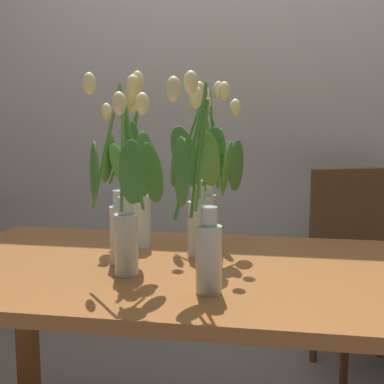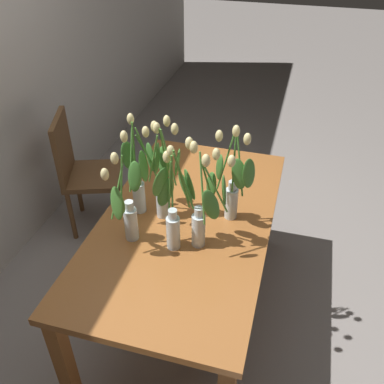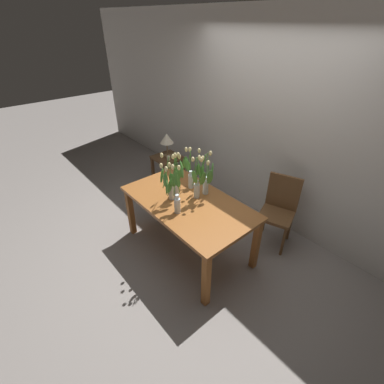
{
  "view_description": "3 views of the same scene",
  "coord_description": "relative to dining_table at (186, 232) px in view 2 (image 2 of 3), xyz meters",
  "views": [
    {
      "loc": [
        0.3,
        -1.67,
        1.24
      ],
      "look_at": [
        0.02,
        -0.07,
        0.98
      ],
      "focal_mm": 54.02,
      "sensor_mm": 36.0,
      "label": 1
    },
    {
      "loc": [
        -1.68,
        -0.5,
        2.19
      ],
      "look_at": [
        0.02,
        -0.03,
        0.91
      ],
      "focal_mm": 39.37,
      "sensor_mm": 36.0,
      "label": 2
    },
    {
      "loc": [
        2.0,
        -1.65,
        2.54
      ],
      "look_at": [
        0.05,
        0.02,
        0.89
      ],
      "focal_mm": 25.44,
      "sensor_mm": 36.0,
      "label": 3
    }
  ],
  "objects": [
    {
      "name": "tulip_vase_4",
      "position": [
        -0.19,
        -0.0,
        0.32
      ],
      "size": [
        0.16,
        0.23,
        0.58
      ],
      "color": "silver",
      "rests_on": "dining_table"
    },
    {
      "name": "dining_chair",
      "position": [
        0.61,
        0.98,
        -0.12
      ],
      "size": [
        0.51,
        0.51,
        0.93
      ],
      "color": "brown",
      "rests_on": "ground"
    },
    {
      "name": "tulip_vase_5",
      "position": [
        0.06,
        -0.23,
        0.31
      ],
      "size": [
        0.16,
        0.22,
        0.57
      ],
      "color": "silver",
      "rests_on": "dining_table"
    },
    {
      "name": "tulip_vase_3",
      "position": [
        0.02,
        0.25,
        0.32
      ],
      "size": [
        0.27,
        0.24,
        0.57
      ],
      "color": "silver",
      "rests_on": "dining_table"
    },
    {
      "name": "tulip_vase_2",
      "position": [
        -0.16,
        -0.14,
        0.3
      ],
      "size": [
        0.23,
        0.19,
        0.58
      ],
      "color": "silver",
      "rests_on": "dining_table"
    },
    {
      "name": "ground_plane",
      "position": [
        0.0,
        0.0,
        -0.65
      ],
      "size": [
        18.0,
        18.0,
        0.0
      ],
      "primitive_type": "plane",
      "color": "gray"
    },
    {
      "name": "dining_table",
      "position": [
        0.0,
        0.0,
        0.0
      ],
      "size": [
        1.6,
        0.9,
        0.74
      ],
      "color": "#A3602D",
      "rests_on": "ground"
    },
    {
      "name": "tulip_vase_0",
      "position": [
        -0.24,
        0.23,
        0.26
      ],
      "size": [
        0.18,
        0.1,
        0.52
      ],
      "color": "silver",
      "rests_on": "dining_table"
    },
    {
      "name": "tulip_vase_1",
      "position": [
        0.02,
        0.13,
        0.3
      ],
      "size": [
        0.18,
        0.22,
        0.56
      ],
      "color": "silver",
      "rests_on": "dining_table"
    }
  ]
}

